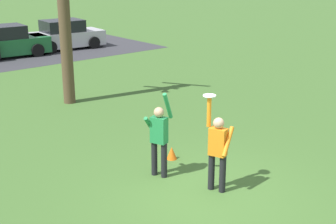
{
  "coord_description": "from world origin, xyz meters",
  "views": [
    {
      "loc": [
        -6.57,
        -6.42,
        4.76
      ],
      "look_at": [
        0.03,
        1.29,
        1.5
      ],
      "focal_mm": 51.0,
      "sensor_mm": 36.0,
      "label": 1
    }
  ],
  "objects_px": {
    "frisbee_disc": "(209,96)",
    "bare_tree_tall": "(65,7)",
    "person_defender": "(159,136)",
    "parked_car_silver": "(65,36)",
    "person_catcher": "(218,148)",
    "field_cone_orange": "(172,153)",
    "parked_car_green": "(6,43)"
  },
  "relations": [
    {
      "from": "frisbee_disc",
      "to": "parked_car_silver",
      "type": "height_order",
      "value": "frisbee_disc"
    },
    {
      "from": "person_defender",
      "to": "parked_car_silver",
      "type": "xyz_separation_m",
      "value": [
        6.47,
        16.04,
        -0.25
      ]
    },
    {
      "from": "parked_car_silver",
      "to": "person_defender",
      "type": "bearing_deg",
      "value": -106.84
    },
    {
      "from": "bare_tree_tall",
      "to": "field_cone_orange",
      "type": "xyz_separation_m",
      "value": [
        -0.56,
        -6.02,
        -3.11
      ]
    },
    {
      "from": "parked_car_green",
      "to": "field_cone_orange",
      "type": "relative_size",
      "value": 13.26
    },
    {
      "from": "person_defender",
      "to": "bare_tree_tall",
      "type": "distance_m",
      "value": 7.09
    },
    {
      "from": "person_defender",
      "to": "field_cone_orange",
      "type": "xyz_separation_m",
      "value": [
        0.85,
        0.54,
        -0.82
      ]
    },
    {
      "from": "person_catcher",
      "to": "field_cone_orange",
      "type": "distance_m",
      "value": 2.11
    },
    {
      "from": "parked_car_green",
      "to": "parked_car_silver",
      "type": "relative_size",
      "value": 1.0
    },
    {
      "from": "parked_car_green",
      "to": "parked_car_silver",
      "type": "distance_m",
      "value": 3.44
    },
    {
      "from": "frisbee_disc",
      "to": "parked_car_silver",
      "type": "distance_m",
      "value": 18.28
    },
    {
      "from": "person_defender",
      "to": "bare_tree_tall",
      "type": "xyz_separation_m",
      "value": [
        1.42,
        6.56,
        2.29
      ]
    },
    {
      "from": "person_defender",
      "to": "parked_car_silver",
      "type": "distance_m",
      "value": 17.3
    },
    {
      "from": "parked_car_green",
      "to": "parked_car_silver",
      "type": "bearing_deg",
      "value": 7.28
    },
    {
      "from": "person_catcher",
      "to": "field_cone_orange",
      "type": "xyz_separation_m",
      "value": [
        0.38,
        1.91,
        -0.82
      ]
    },
    {
      "from": "parked_car_silver",
      "to": "field_cone_orange",
      "type": "relative_size",
      "value": 13.26
    },
    {
      "from": "bare_tree_tall",
      "to": "parked_car_silver",
      "type": "bearing_deg",
      "value": 61.92
    },
    {
      "from": "person_catcher",
      "to": "parked_car_green",
      "type": "xyz_separation_m",
      "value": [
        2.56,
        17.27,
        -0.25
      ]
    },
    {
      "from": "person_catcher",
      "to": "parked_car_silver",
      "type": "bearing_deg",
      "value": -38.27
    },
    {
      "from": "person_defender",
      "to": "frisbee_disc",
      "type": "xyz_separation_m",
      "value": [
        0.4,
        -1.15,
        1.11
      ]
    },
    {
      "from": "field_cone_orange",
      "to": "person_defender",
      "type": "bearing_deg",
      "value": -147.46
    },
    {
      "from": "person_defender",
      "to": "frisbee_disc",
      "type": "distance_m",
      "value": 1.65
    },
    {
      "from": "parked_car_silver",
      "to": "bare_tree_tall",
      "type": "xyz_separation_m",
      "value": [
        -5.06,
        -9.48,
        2.54
      ]
    },
    {
      "from": "frisbee_disc",
      "to": "person_defender",
      "type": "bearing_deg",
      "value": 109.26
    },
    {
      "from": "frisbee_disc",
      "to": "bare_tree_tall",
      "type": "relative_size",
      "value": 0.04
    },
    {
      "from": "parked_car_silver",
      "to": "bare_tree_tall",
      "type": "distance_m",
      "value": 11.04
    },
    {
      "from": "bare_tree_tall",
      "to": "person_defender",
      "type": "bearing_deg",
      "value": -102.18
    },
    {
      "from": "person_catcher",
      "to": "field_cone_orange",
      "type": "height_order",
      "value": "person_catcher"
    },
    {
      "from": "person_catcher",
      "to": "person_defender",
      "type": "relative_size",
      "value": 1.02
    },
    {
      "from": "bare_tree_tall",
      "to": "person_catcher",
      "type": "bearing_deg",
      "value": -96.77
    },
    {
      "from": "person_defender",
      "to": "parked_car_green",
      "type": "height_order",
      "value": "person_defender"
    },
    {
      "from": "frisbee_disc",
      "to": "parked_car_green",
      "type": "relative_size",
      "value": 0.06
    }
  ]
}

